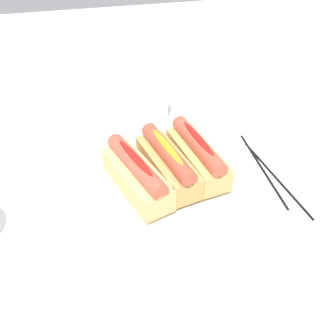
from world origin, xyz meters
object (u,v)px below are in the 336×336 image
(water_glass, at_px, (152,102))
(serving_bowl, at_px, (168,185))
(chopstick_far, at_px, (276,177))
(hotdog_back, at_px, (168,164))
(chopstick_near, at_px, (262,168))
(hotdog_side, at_px, (136,174))
(hotdog_front, at_px, (197,155))

(water_glass, bearing_deg, serving_bowl, 173.17)
(water_glass, bearing_deg, chopstick_far, -147.08)
(hotdog_back, xyz_separation_m, chopstick_near, (0.02, -0.19, -0.06))
(hotdog_back, relative_size, chopstick_far, 0.71)
(serving_bowl, distance_m, chopstick_far, 0.20)
(hotdog_back, xyz_separation_m, water_glass, (0.25, -0.03, -0.02))
(water_glass, distance_m, chopstick_far, 0.31)
(chopstick_near, height_order, chopstick_far, same)
(hotdog_side, bearing_deg, chopstick_far, -89.43)
(chopstick_far, bearing_deg, water_glass, 29.01)
(hotdog_front, relative_size, chopstick_far, 0.71)
(serving_bowl, xyz_separation_m, chopstick_far, (-0.01, -0.20, -0.02))
(hotdog_side, distance_m, chopstick_near, 0.25)
(hotdog_back, bearing_deg, chopstick_far, -92.90)
(serving_bowl, height_order, hotdog_back, hotdog_back)
(water_glass, height_order, chopstick_near, water_glass)
(hotdog_front, xyz_separation_m, chopstick_far, (-0.02, -0.14, -0.06))
(hotdog_front, distance_m, chopstick_far, 0.16)
(hotdog_front, distance_m, hotdog_side, 0.11)
(hotdog_side, height_order, water_glass, hotdog_side)
(water_glass, bearing_deg, hotdog_side, 162.32)
(serving_bowl, bearing_deg, hotdog_side, 103.13)
(hotdog_front, height_order, water_glass, hotdog_front)
(serving_bowl, distance_m, hotdog_back, 0.04)
(hotdog_back, height_order, chopstick_near, hotdog_back)
(hotdog_back, xyz_separation_m, hotdog_side, (-0.01, 0.05, 0.00))
(serving_bowl, xyz_separation_m, hotdog_side, (-0.01, 0.05, 0.04))
(hotdog_front, distance_m, chopstick_near, 0.15)
(hotdog_back, distance_m, chopstick_near, 0.20)
(hotdog_front, relative_size, hotdog_back, 0.99)
(hotdog_side, relative_size, chopstick_far, 0.72)
(hotdog_back, bearing_deg, serving_bowl, -90.00)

